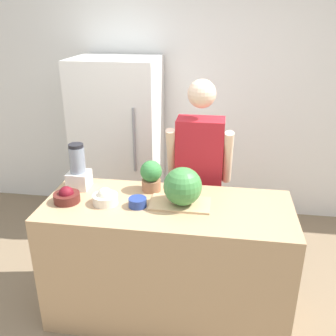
{
  "coord_description": "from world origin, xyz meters",
  "views": [
    {
      "loc": [
        0.33,
        -1.82,
        2.07
      ],
      "look_at": [
        0.0,
        0.37,
        1.14
      ],
      "focal_mm": 40.0,
      "sensor_mm": 36.0,
      "label": 1
    }
  ],
  "objects_px": {
    "refrigerator": "(120,144)",
    "potted_plant": "(151,175)",
    "person": "(199,179)",
    "bowl_small_blue": "(138,202)",
    "watermelon": "(183,186)",
    "blender": "(78,170)",
    "bowl_cherries": "(67,196)",
    "bowl_cream": "(105,198)"
  },
  "relations": [
    {
      "from": "refrigerator",
      "to": "potted_plant",
      "type": "distance_m",
      "value": 1.21
    },
    {
      "from": "person",
      "to": "bowl_small_blue",
      "type": "xyz_separation_m",
      "value": [
        -0.36,
        -0.62,
        0.08
      ]
    },
    {
      "from": "bowl_small_blue",
      "to": "potted_plant",
      "type": "relative_size",
      "value": 0.53
    },
    {
      "from": "watermelon",
      "to": "blender",
      "type": "bearing_deg",
      "value": 168.0
    },
    {
      "from": "potted_plant",
      "to": "person",
      "type": "bearing_deg",
      "value": 49.21
    },
    {
      "from": "person",
      "to": "watermelon",
      "type": "bearing_deg",
      "value": -96.98
    },
    {
      "from": "refrigerator",
      "to": "bowl_cherries",
      "type": "distance_m",
      "value": 1.34
    },
    {
      "from": "bowl_cherries",
      "to": "potted_plant",
      "type": "xyz_separation_m",
      "value": [
        0.53,
        0.26,
        0.07
      ]
    },
    {
      "from": "bowl_cream",
      "to": "potted_plant",
      "type": "xyz_separation_m",
      "value": [
        0.26,
        0.24,
        0.07
      ]
    },
    {
      "from": "bowl_small_blue",
      "to": "refrigerator",
      "type": "bearing_deg",
      "value": 110.3
    },
    {
      "from": "watermelon",
      "to": "bowl_small_blue",
      "type": "height_order",
      "value": "watermelon"
    },
    {
      "from": "person",
      "to": "watermelon",
      "type": "distance_m",
      "value": 0.6
    },
    {
      "from": "refrigerator",
      "to": "blender",
      "type": "relative_size",
      "value": 5.09
    },
    {
      "from": "watermelon",
      "to": "bowl_cream",
      "type": "xyz_separation_m",
      "value": [
        -0.51,
        -0.05,
        -0.1
      ]
    },
    {
      "from": "refrigerator",
      "to": "bowl_small_blue",
      "type": "distance_m",
      "value": 1.42
    },
    {
      "from": "watermelon",
      "to": "person",
      "type": "bearing_deg",
      "value": 83.02
    },
    {
      "from": "refrigerator",
      "to": "bowl_cherries",
      "type": "bearing_deg",
      "value": -89.66
    },
    {
      "from": "bowl_cream",
      "to": "blender",
      "type": "distance_m",
      "value": 0.35
    },
    {
      "from": "bowl_cream",
      "to": "bowl_small_blue",
      "type": "height_order",
      "value": "bowl_cream"
    },
    {
      "from": "watermelon",
      "to": "bowl_cream",
      "type": "bearing_deg",
      "value": -174.72
    },
    {
      "from": "person",
      "to": "bowl_cherries",
      "type": "distance_m",
      "value": 1.05
    },
    {
      "from": "person",
      "to": "bowl_small_blue",
      "type": "distance_m",
      "value": 0.72
    },
    {
      "from": "refrigerator",
      "to": "potted_plant",
      "type": "height_order",
      "value": "refrigerator"
    },
    {
      "from": "potted_plant",
      "to": "bowl_cherries",
      "type": "bearing_deg",
      "value": -153.76
    },
    {
      "from": "bowl_cherries",
      "to": "potted_plant",
      "type": "height_order",
      "value": "potted_plant"
    },
    {
      "from": "bowl_cherries",
      "to": "bowl_cream",
      "type": "relative_size",
      "value": 1.03
    },
    {
      "from": "person",
      "to": "potted_plant",
      "type": "relative_size",
      "value": 7.29
    },
    {
      "from": "bowl_cherries",
      "to": "potted_plant",
      "type": "bearing_deg",
      "value": 26.24
    },
    {
      "from": "bowl_cherries",
      "to": "bowl_small_blue",
      "type": "relative_size",
      "value": 1.46
    },
    {
      "from": "refrigerator",
      "to": "person",
      "type": "bearing_deg",
      "value": -40.01
    },
    {
      "from": "bowl_cherries",
      "to": "blender",
      "type": "height_order",
      "value": "blender"
    },
    {
      "from": "bowl_cream",
      "to": "watermelon",
      "type": "bearing_deg",
      "value": 5.28
    },
    {
      "from": "refrigerator",
      "to": "bowl_cream",
      "type": "bearing_deg",
      "value": -78.41
    },
    {
      "from": "watermelon",
      "to": "bowl_cherries",
      "type": "relative_size",
      "value": 1.44
    },
    {
      "from": "blender",
      "to": "bowl_small_blue",
      "type": "bearing_deg",
      "value": -24.52
    },
    {
      "from": "refrigerator",
      "to": "blender",
      "type": "xyz_separation_m",
      "value": [
        0.01,
        -1.11,
        0.19
      ]
    },
    {
      "from": "bowl_cherries",
      "to": "potted_plant",
      "type": "relative_size",
      "value": 0.78
    },
    {
      "from": "refrigerator",
      "to": "watermelon",
      "type": "distance_m",
      "value": 1.5
    },
    {
      "from": "person",
      "to": "potted_plant",
      "type": "distance_m",
      "value": 0.51
    },
    {
      "from": "bowl_cream",
      "to": "blender",
      "type": "bearing_deg",
      "value": 140.99
    },
    {
      "from": "bowl_small_blue",
      "to": "potted_plant",
      "type": "height_order",
      "value": "potted_plant"
    },
    {
      "from": "person",
      "to": "watermelon",
      "type": "xyz_separation_m",
      "value": [
        -0.07,
        -0.56,
        0.19
      ]
    }
  ]
}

